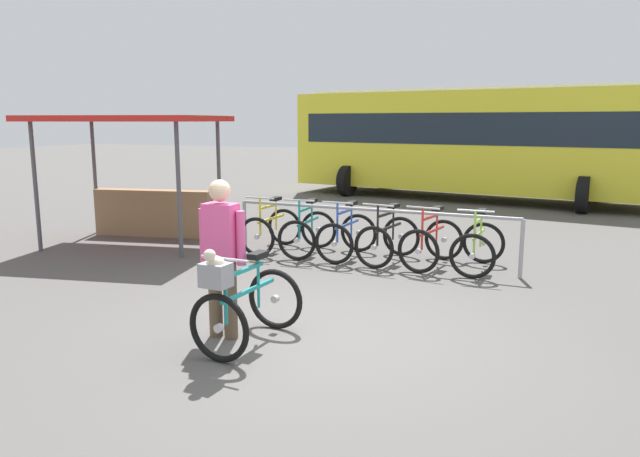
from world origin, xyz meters
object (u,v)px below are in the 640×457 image
Objects in this scene: featured_bicycle at (242,301)px; market_stall at (141,166)px; racked_bike_red at (432,243)px; person_with_featured_bike at (222,252)px; racked_bike_yellow at (271,230)px; racked_bike_blue at (347,236)px; bus_distant at (470,138)px; racked_bike_black at (388,239)px; racked_bike_teal at (308,233)px; racked_bike_lime at (478,247)px.

featured_bicycle is 6.08m from market_stall.
racked_bike_red is 4.13m from person_with_featured_bike.
racked_bike_yellow and racked_bike_blue have the same top height.
bus_distant is at bearing 86.92° from person_with_featured_bike.
bus_distant is 2.96× the size of market_stall.
market_stall is (-2.63, -0.07, 1.03)m from racked_bike_yellow.
featured_bicycle is 0.12× the size of bus_distant.
bus_distant is 9.66m from market_stall.
featured_bicycle is (-0.33, -4.08, 0.12)m from racked_bike_black.
racked_bike_teal is at bearing 177.88° from racked_bike_black.
racked_bike_red is 0.97× the size of featured_bicycle.
bus_distant is (-1.41, 8.49, 1.37)m from racked_bike_lime.
racked_bike_lime is 6.21m from market_stall.
bus_distant is at bearing 80.58° from racked_bike_teal.
person_with_featured_bike is (-1.37, -3.86, 0.54)m from racked_bike_red.
racked_bike_red is at bearing -2.12° from racked_bike_yellow.
market_stall is at bearing -179.78° from racked_bike_blue.
racked_bike_yellow is 0.91× the size of featured_bicycle.
person_with_featured_bike is at bearing -43.80° from market_stall.
racked_bike_black is at bearing 85.32° from featured_bicycle.
racked_bike_teal and racked_bike_black have the same top height.
racked_bike_blue and racked_bike_lime have the same top height.
racked_bike_black is 1.04× the size of racked_bike_lime.
market_stall is at bearing -119.27° from bus_distant.
market_stall is at bearing -178.54° from racked_bike_yellow.
bus_distant is (1.39, 8.38, 1.37)m from racked_bike_teal.
racked_bike_yellow and racked_bike_lime have the same top height.
bus_distant reaches higher than featured_bicycle.
racked_bike_black is 1.40m from racked_bike_lime.
bus_distant reaches higher than racked_bike_lime.
racked_bike_teal is at bearing -99.42° from bus_distant.
market_stall is at bearing 137.02° from featured_bicycle.
featured_bicycle is 12.59m from bus_distant.
bus_distant reaches higher than racked_bike_black.
racked_bike_blue is at bearing 177.88° from racked_bike_black.
racked_bike_blue is at bearing 90.42° from person_with_featured_bike.
racked_bike_blue is (0.70, -0.03, 0.00)m from racked_bike_teal.
market_stall is (-4.03, -0.02, 1.03)m from racked_bike_blue.
racked_bike_black is 0.70m from racked_bike_red.
person_with_featured_bike reaches higher than featured_bicycle.
racked_bike_red is at bearing 177.88° from racked_bike_lime.
bus_distant reaches higher than person_with_featured_bike.
racked_bike_red is 0.70m from racked_bike_lime.
featured_bicycle is 0.58m from person_with_featured_bike.
person_with_featured_bike is at bearing -109.56° from racked_bike_red.
market_stall is (-4.39, 4.10, 0.91)m from featured_bicycle.
racked_bike_lime is 4.39m from featured_bicycle.
bus_distant reaches higher than market_stall.
bus_distant is at bearing 60.73° from market_stall.
person_with_featured_bike is at bearing -79.51° from racked_bike_teal.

